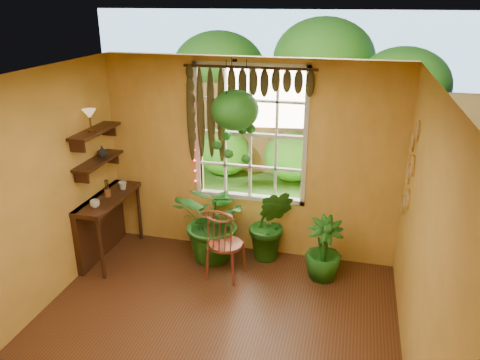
# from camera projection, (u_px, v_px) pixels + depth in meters

# --- Properties ---
(floor) EXTENTS (4.50, 4.50, 0.00)m
(floor) POSITION_uv_depth(u_px,v_px,m) (198.00, 356.00, 4.73)
(floor) COLOR #4F2F16
(floor) RESTS_ON ground
(ceiling) EXTENTS (4.50, 4.50, 0.00)m
(ceiling) POSITION_uv_depth(u_px,v_px,m) (187.00, 89.00, 3.74)
(ceiling) COLOR silver
(ceiling) RESTS_ON wall_back
(wall_back) EXTENTS (4.00, 0.00, 4.00)m
(wall_back) POSITION_uv_depth(u_px,v_px,m) (250.00, 160.00, 6.27)
(wall_back) COLOR #E8B04F
(wall_back) RESTS_ON floor
(wall_left) EXTENTS (0.00, 4.50, 4.50)m
(wall_left) POSITION_uv_depth(u_px,v_px,m) (5.00, 215.00, 4.69)
(wall_left) COLOR #E8B04F
(wall_left) RESTS_ON floor
(wall_right) EXTENTS (0.00, 4.50, 4.50)m
(wall_right) POSITION_uv_depth(u_px,v_px,m) (427.00, 267.00, 3.78)
(wall_right) COLOR #E8B04F
(wall_right) RESTS_ON floor
(window) EXTENTS (1.52, 0.10, 1.86)m
(window) POSITION_uv_depth(u_px,v_px,m) (250.00, 134.00, 6.17)
(window) COLOR silver
(window) RESTS_ON wall_back
(valance_vine) EXTENTS (1.70, 0.12, 1.10)m
(valance_vine) POSITION_uv_depth(u_px,v_px,m) (242.00, 92.00, 5.87)
(valance_vine) COLOR #351B0E
(valance_vine) RESTS_ON window
(string_lights) EXTENTS (0.03, 0.03, 1.54)m
(string_lights) POSITION_uv_depth(u_px,v_px,m) (193.00, 129.00, 6.24)
(string_lights) COLOR #FF2633
(string_lights) RESTS_ON window
(wall_plates) EXTENTS (0.04, 0.32, 1.10)m
(wall_plates) POSITION_uv_depth(u_px,v_px,m) (410.00, 170.00, 5.32)
(wall_plates) COLOR #FBF0CD
(wall_plates) RESTS_ON wall_right
(counter_ledge) EXTENTS (0.40, 1.20, 0.90)m
(counter_ledge) POSITION_uv_depth(u_px,v_px,m) (103.00, 219.00, 6.41)
(counter_ledge) COLOR #351B0E
(counter_ledge) RESTS_ON floor
(shelf_lower) EXTENTS (0.25, 0.90, 0.04)m
(shelf_lower) POSITION_uv_depth(u_px,v_px,m) (98.00, 161.00, 6.09)
(shelf_lower) COLOR #351B0E
(shelf_lower) RESTS_ON wall_left
(shelf_upper) EXTENTS (0.25, 0.90, 0.04)m
(shelf_upper) POSITION_uv_depth(u_px,v_px,m) (95.00, 131.00, 5.94)
(shelf_upper) COLOR #351B0E
(shelf_upper) RESTS_ON wall_left
(backyard) EXTENTS (14.00, 10.00, 12.00)m
(backyard) POSITION_uv_depth(u_px,v_px,m) (307.00, 98.00, 10.41)
(backyard) COLOR #295A19
(backyard) RESTS_ON ground
(windsor_chair) EXTENTS (0.49, 0.51, 1.15)m
(windsor_chair) POSITION_uv_depth(u_px,v_px,m) (225.00, 254.00, 5.97)
(windsor_chair) COLOR maroon
(windsor_chair) RESTS_ON floor
(potted_plant_left) EXTENTS (1.27, 1.18, 1.16)m
(potted_plant_left) POSITION_uv_depth(u_px,v_px,m) (215.00, 221.00, 6.29)
(potted_plant_left) COLOR #175416
(potted_plant_left) RESTS_ON floor
(potted_plant_mid) EXTENTS (0.59, 0.48, 1.06)m
(potted_plant_mid) POSITION_uv_depth(u_px,v_px,m) (270.00, 224.00, 6.31)
(potted_plant_mid) COLOR #175416
(potted_plant_mid) RESTS_ON floor
(potted_plant_right) EXTENTS (0.57, 0.57, 0.83)m
(potted_plant_right) POSITION_uv_depth(u_px,v_px,m) (324.00, 249.00, 5.91)
(potted_plant_right) COLOR #175416
(potted_plant_right) RESTS_ON floor
(hanging_basket) EXTENTS (0.60, 0.60, 1.30)m
(hanging_basket) POSITION_uv_depth(u_px,v_px,m) (235.00, 117.00, 5.87)
(hanging_basket) COLOR black
(hanging_basket) RESTS_ON ceiling
(cup_a) EXTENTS (0.12, 0.12, 0.10)m
(cup_a) POSITION_uv_depth(u_px,v_px,m) (95.00, 204.00, 5.92)
(cup_a) COLOR silver
(cup_a) RESTS_ON counter_ledge
(cup_b) EXTENTS (0.13, 0.13, 0.11)m
(cup_b) POSITION_uv_depth(u_px,v_px,m) (123.00, 186.00, 6.47)
(cup_b) COLOR beige
(cup_b) RESTS_ON counter_ledge
(brush_jar) EXTENTS (0.08, 0.08, 0.30)m
(brush_jar) POSITION_uv_depth(u_px,v_px,m) (107.00, 188.00, 6.22)
(brush_jar) COLOR brown
(brush_jar) RESTS_ON counter_ledge
(shelf_vase) EXTENTS (0.19, 0.19, 0.15)m
(shelf_vase) POSITION_uv_depth(u_px,v_px,m) (102.00, 151.00, 6.15)
(shelf_vase) COLOR #B2AD99
(shelf_vase) RESTS_ON shelf_lower
(tiffany_lamp) EXTENTS (0.17, 0.17, 0.29)m
(tiffany_lamp) POSITION_uv_depth(u_px,v_px,m) (89.00, 115.00, 5.76)
(tiffany_lamp) COLOR brown
(tiffany_lamp) RESTS_ON shelf_upper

